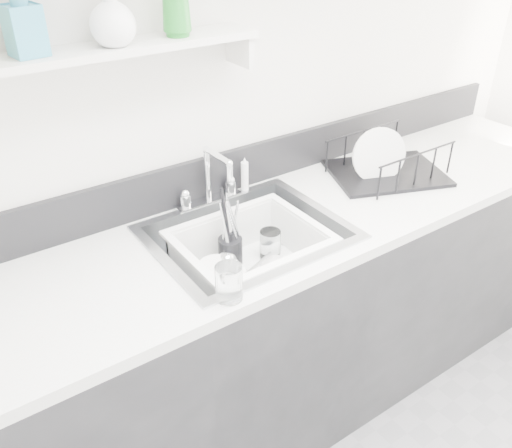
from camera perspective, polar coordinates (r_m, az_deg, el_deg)
counter_run at (r=2.10m, az=-0.80°, el=-11.64°), size 3.20×0.62×0.92m
backsplash at (r=2.00m, az=-5.72°, el=4.76°), size 3.20×0.02×0.16m
sink at (r=1.86m, az=-0.88°, el=-3.28°), size 0.64×0.52×0.20m
faucet at (r=1.97m, az=-4.92°, el=3.69°), size 0.26×0.18×0.23m
side_sprayer at (r=2.04m, az=-1.20°, el=5.23°), size 0.03×0.03×0.14m
wall_shelf at (r=1.63m, az=-16.63°, el=16.74°), size 1.00×0.16×0.12m
wash_tub at (r=1.83m, az=-0.62°, el=-3.51°), size 0.58×0.53×0.19m
plate_stack at (r=1.81m, az=-3.42°, el=-6.16°), size 0.23×0.22×0.09m
utensil_cup at (r=1.90m, az=-2.73°, el=-2.69°), size 0.08×0.08×0.28m
ladle at (r=1.84m, az=-1.26°, el=-4.82°), size 0.21×0.27×0.07m
tumbler_in_tub at (r=1.94m, az=1.50°, el=-2.16°), size 0.10×0.10×0.11m
tumbler_counter at (r=1.50m, az=-2.87°, el=-6.20°), size 0.08×0.08×0.11m
dish_rack at (r=2.23m, az=13.75°, el=6.85°), size 0.53×0.47×0.15m
bowl_small at (r=1.88m, az=2.06°, el=-4.63°), size 0.12×0.12×0.03m
soap_bottle_b at (r=1.56m, az=-23.41°, el=19.29°), size 0.10×0.10×0.19m
soap_bottle_c at (r=1.61m, az=-14.95°, el=20.46°), size 0.16×0.16×0.16m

